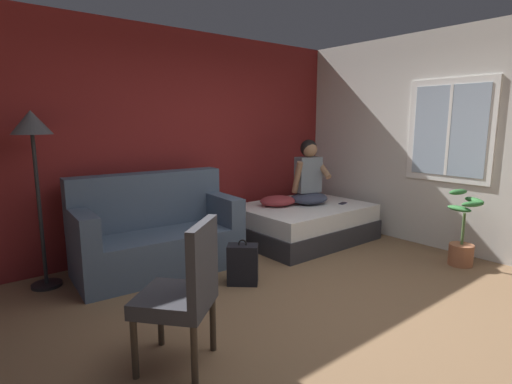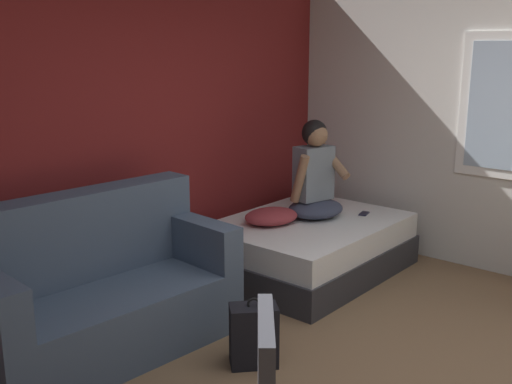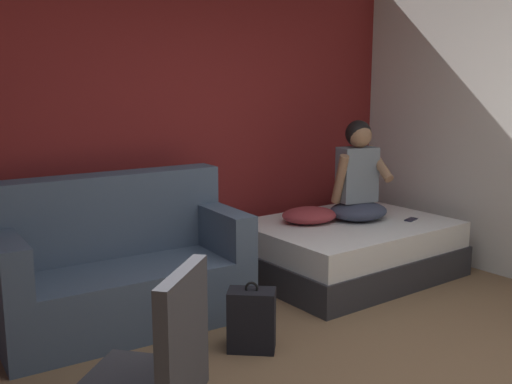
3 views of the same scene
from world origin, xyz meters
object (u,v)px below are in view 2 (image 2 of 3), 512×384
bed (308,246)px  backpack (254,336)px  person_seated (315,178)px  cell_phone (364,214)px  throw_pillow (271,216)px  couch (101,292)px

bed → backpack: bearing=-156.2°
person_seated → cell_phone: person_seated is taller
bed → throw_pillow: throw_pillow is taller
person_seated → cell_phone: (0.37, -0.30, -0.35)m
couch → cell_phone: couch is taller
throw_pillow → cell_phone: 0.92m
couch → cell_phone: size_ratio=12.19×
cell_phone → backpack: bearing=-93.5°
couch → throw_pillow: (1.73, -0.05, 0.16)m
bed → backpack: bed is taller
bed → cell_phone: 0.61m
bed → cell_phone: size_ratio=12.05×
person_seated → backpack: person_seated is taller
couch → throw_pillow: couch is taller
bed → couch: bearing=173.7°
throw_pillow → backpack: bearing=-145.2°
couch → backpack: couch is taller
bed → person_seated: size_ratio=1.98×
person_seated → backpack: (-1.67, -0.71, -0.64)m
backpack → throw_pillow: throw_pillow is taller
bed → cell_phone: (0.49, -0.27, 0.25)m
couch → backpack: (0.49, -0.91, -0.20)m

